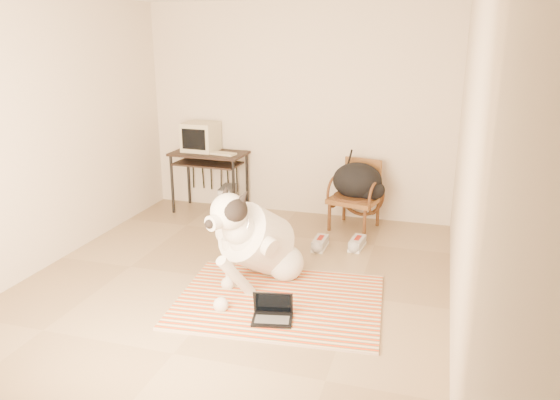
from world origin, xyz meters
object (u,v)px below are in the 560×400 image
at_px(computer_desk, 209,161).
at_px(pc_tower, 228,200).
at_px(laptop, 273,313).
at_px(backpack, 360,182).
at_px(rattan_chair, 356,195).
at_px(dog, 257,242).
at_px(crt_monitor, 201,137).

height_order(computer_desk, pc_tower, computer_desk).
distance_m(laptop, backpack, 2.56).
bearing_deg(rattan_chair, laptop, -96.52).
relative_size(laptop, rattan_chair, 0.45).
bearing_deg(rattan_chair, computer_desk, 178.21).
relative_size(dog, pc_tower, 3.48).
bearing_deg(computer_desk, rattan_chair, -1.79).
relative_size(dog, backpack, 2.24).
distance_m(dog, computer_desk, 2.34).
relative_size(dog, crt_monitor, 3.28).
height_order(laptop, crt_monitor, crt_monitor).
relative_size(crt_monitor, rattan_chair, 0.53).
relative_size(laptop, pc_tower, 0.90).
height_order(pc_tower, rattan_chair, rattan_chair).
bearing_deg(laptop, backpack, 82.59).
xyz_separation_m(laptop, pc_tower, (-1.43, 2.55, 0.11)).
xyz_separation_m(laptop, backpack, (0.32, 2.49, 0.51)).
relative_size(dog, rattan_chair, 1.73).
relative_size(laptop, computer_desk, 0.38).
height_order(computer_desk, backpack, backpack).
distance_m(crt_monitor, backpack, 2.20).
xyz_separation_m(laptop, rattan_chair, (0.29, 2.52, 0.34)).
xyz_separation_m(computer_desk, pc_tower, (0.26, -0.02, -0.51)).
height_order(dog, computer_desk, dog).
height_order(computer_desk, rattan_chair, rattan_chair).
bearing_deg(pc_tower, dog, -60.67).
bearing_deg(rattan_chair, crt_monitor, 176.16).
bearing_deg(pc_tower, rattan_chair, -1.25).
distance_m(laptop, computer_desk, 3.14).
relative_size(crt_monitor, pc_tower, 1.06).
xyz_separation_m(computer_desk, backpack, (2.01, -0.08, -0.11)).
bearing_deg(dog, laptop, -61.27).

